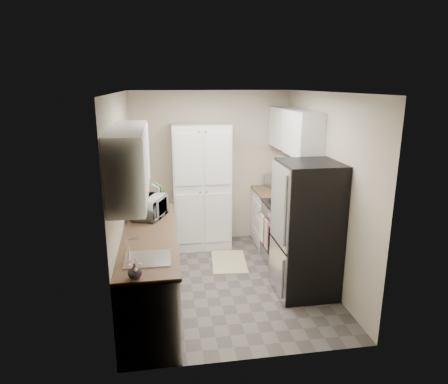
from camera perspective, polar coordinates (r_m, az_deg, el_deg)
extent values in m
plane|color=#56514C|center=(5.56, 0.44, -12.64)|extent=(3.20, 3.20, 0.00)
cube|color=beige|center=(6.64, -1.81, 3.50)|extent=(2.60, 0.04, 2.50)
cube|color=beige|center=(3.61, 4.67, -6.81)|extent=(2.60, 0.04, 2.50)
cube|color=beige|center=(5.06, -14.23, -0.74)|extent=(0.04, 3.20, 2.50)
cube|color=beige|center=(5.46, 14.05, 0.44)|extent=(0.04, 3.20, 2.50)
cube|color=silver|center=(4.92, 0.50, 14.06)|extent=(2.60, 3.20, 0.04)
cube|color=silver|center=(4.18, -13.27, 4.20)|extent=(0.33, 1.60, 0.70)
cube|color=silver|center=(6.03, 9.94, 8.24)|extent=(0.33, 1.55, 0.58)
cube|color=#99999E|center=(5.67, 10.56, 3.99)|extent=(0.45, 0.76, 0.13)
cube|color=#B7B7BC|center=(4.07, -10.87, -9.42)|extent=(0.45, 0.40, 0.02)
cube|color=brown|center=(5.27, -13.83, -0.87)|extent=(0.02, 0.22, 0.22)
cube|color=silver|center=(6.40, -3.25, 0.73)|extent=(0.90, 0.55, 2.00)
cube|color=silver|center=(4.92, -10.36, -11.08)|extent=(0.60, 2.30, 0.88)
cube|color=brown|center=(4.74, -10.63, -6.08)|extent=(0.63, 2.33, 0.04)
cube|color=silver|center=(6.66, 7.19, -3.81)|extent=(0.60, 0.80, 0.88)
cube|color=brown|center=(6.53, 7.33, 0.01)|extent=(0.63, 0.83, 0.04)
cube|color=#B7B7BC|center=(5.94, 9.15, -6.21)|extent=(0.64, 0.76, 0.90)
cube|color=black|center=(5.78, 9.34, -1.91)|extent=(0.66, 0.78, 0.03)
cube|color=black|center=(5.85, 12.08, -0.78)|extent=(0.06, 0.76, 0.22)
cube|color=pink|center=(5.67, 6.05, -6.04)|extent=(0.01, 0.16, 0.42)
cube|color=beige|center=(5.89, 5.45, -5.21)|extent=(0.01, 0.16, 0.42)
cube|color=#B7B7BC|center=(5.08, 11.79, -5.25)|extent=(0.70, 0.72, 1.70)
imported|color=#AEAFB3|center=(5.24, -10.57, -2.16)|extent=(0.49, 0.58, 0.27)
cylinder|color=black|center=(5.58, -10.89, -1.14)|extent=(0.07, 0.07, 0.27)
imported|color=silver|center=(3.71, -12.63, -10.96)|extent=(0.16, 0.16, 0.13)
cube|color=#4D863C|center=(5.65, -9.17, -0.47)|extent=(0.12, 0.26, 0.34)
cube|color=#ACACB0|center=(6.66, 7.84, 1.49)|extent=(0.43, 0.48, 0.23)
cube|color=#CCC387|center=(6.11, 0.71, -9.90)|extent=(0.57, 0.84, 0.01)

